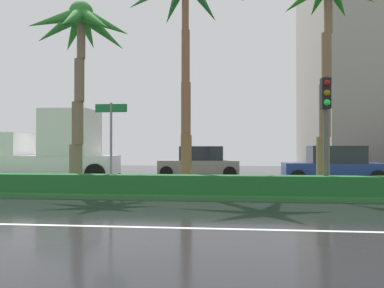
% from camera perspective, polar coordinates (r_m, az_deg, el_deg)
% --- Properties ---
extents(ground_plane, '(90.00, 42.00, 0.10)m').
position_cam_1_polar(ground_plane, '(15.34, -8.99, -6.84)').
color(ground_plane, black).
extents(near_lane_divider_stripe, '(81.00, 0.14, 0.01)m').
position_cam_1_polar(near_lane_divider_stripe, '(8.82, -21.01, -11.08)').
color(near_lane_divider_stripe, white).
rests_on(near_lane_divider_stripe, ground_plane).
extents(median_strip, '(85.50, 4.00, 0.15)m').
position_cam_1_polar(median_strip, '(14.36, -10.02, -6.76)').
color(median_strip, '#2D6B33').
rests_on(median_strip, ground_plane).
extents(median_hedge, '(76.50, 0.70, 0.60)m').
position_cam_1_polar(median_hedge, '(12.99, -11.72, -5.74)').
color(median_hedge, '#1E6028').
rests_on(median_hedge, median_strip).
extents(palm_tree_centre_left, '(3.89, 3.90, 6.95)m').
position_cam_1_polar(palm_tree_centre_left, '(15.53, -16.07, 14.76)').
color(palm_tree_centre_left, brown).
rests_on(palm_tree_centre_left, median_strip).
extents(palm_tree_centre, '(4.56, 4.31, 8.30)m').
position_cam_1_polar(palm_tree_centre, '(15.13, -0.96, 20.00)').
color(palm_tree_centre, brown).
rests_on(palm_tree_centre, median_strip).
extents(palm_tree_centre_right, '(3.42, 3.63, 8.01)m').
position_cam_1_polar(palm_tree_centre_right, '(15.48, 19.44, 18.08)').
color(palm_tree_centre_right, brown).
rests_on(palm_tree_centre_right, median_strip).
extents(traffic_signal_median_right, '(0.28, 0.43, 3.72)m').
position_cam_1_polar(traffic_signal_median_right, '(12.77, 19.13, 4.35)').
color(traffic_signal_median_right, '#4C4C47').
rests_on(traffic_signal_median_right, median_strip).
extents(street_name_sign, '(1.10, 0.08, 3.00)m').
position_cam_1_polar(street_name_sign, '(13.35, -11.84, 1.39)').
color(street_name_sign, slate).
rests_on(street_name_sign, median_strip).
extents(box_truck_lead, '(6.40, 2.64, 3.46)m').
position_cam_1_polar(box_truck_lead, '(20.02, -20.01, -0.78)').
color(box_truck_lead, white).
rests_on(box_truck_lead, ground_plane).
extents(car_in_traffic_leading, '(4.30, 2.02, 1.72)m').
position_cam_1_polar(car_in_traffic_leading, '(20.96, 1.21, -2.79)').
color(car_in_traffic_leading, gray).
rests_on(car_in_traffic_leading, ground_plane).
extents(car_in_traffic_second, '(4.30, 2.02, 1.72)m').
position_cam_1_polar(car_in_traffic_second, '(18.44, 20.13, -3.04)').
color(car_in_traffic_second, navy).
rests_on(car_in_traffic_second, ground_plane).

